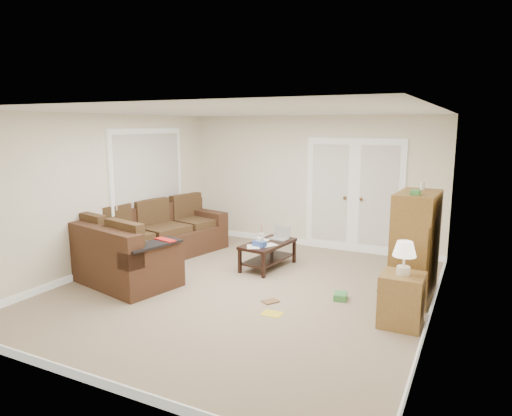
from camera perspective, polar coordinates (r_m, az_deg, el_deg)
The scene contains 17 objects.
floor at distance 6.62m, azimuth -1.61°, elevation -10.22°, with size 5.50×5.50×0.00m, color tan.
ceiling at distance 6.20m, azimuth -1.73°, elevation 11.97°, with size 5.00×5.50×0.02m, color silver.
wall_left at distance 7.77m, azimuth -18.16°, elevation 1.89°, with size 0.02×5.50×2.50m, color white.
wall_right at distance 5.58m, azimuth 21.61°, elevation -1.48°, with size 0.02×5.50×2.50m, color white.
wall_back at distance 8.78m, azimuth 6.83°, elevation 3.26°, with size 5.00×0.02×2.50m, color white.
wall_front at distance 4.13m, azimuth -20.03°, elevation -5.38°, with size 5.00×0.02×2.50m, color white.
baseboards at distance 6.60m, azimuth -1.61°, elevation -9.81°, with size 5.00×5.50×0.10m, color white, non-canonical shape.
french_doors at distance 8.53m, azimuth 12.10°, elevation 1.44°, with size 1.80×0.05×2.13m.
window_left at distance 8.45m, azimuth -13.34°, elevation 4.82°, with size 0.05×1.92×1.42m.
sectional_sofa at distance 7.81m, azimuth -13.84°, elevation -4.57°, with size 2.11×3.28×0.90m.
coffee_table at distance 7.55m, azimuth 1.59°, elevation -5.72°, with size 0.65×1.10×0.71m.
tv_armoire at distance 6.48m, azimuth 19.25°, elevation -4.43°, with size 0.55×0.94×1.57m.
side_cabinet at distance 5.67m, azimuth 17.76°, elevation -10.38°, with size 0.48×0.48×1.02m.
space_heater at distance 8.03m, azimuth 20.40°, elevation -5.96°, with size 0.13×0.10×0.31m, color silver.
floor_magazine at distance 5.84m, azimuth 2.00°, elevation -13.06°, with size 0.25×0.20×0.01m, color yellow.
floor_greenbox at distance 6.37m, azimuth 10.51°, elevation -10.79°, with size 0.17×0.22×0.09m, color #3E8942.
floor_book at distance 6.26m, azimuth 1.44°, elevation -11.36°, with size 0.15×0.21×0.02m, color brown.
Camera 1 is at (2.92, -5.46, 2.33)m, focal length 32.00 mm.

